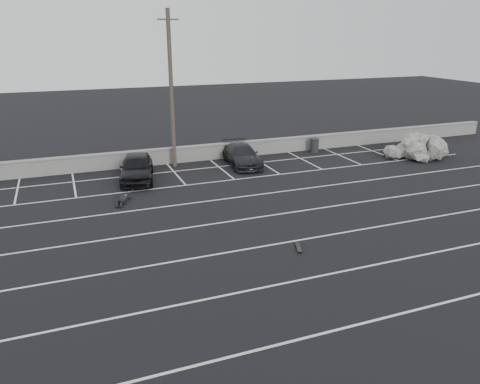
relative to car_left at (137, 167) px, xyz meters
name	(u,v)px	position (x,y,z in m)	size (l,w,h in m)	color
ground	(287,242)	(4.43, -11.00, -0.79)	(120.00, 120.00, 0.00)	black
seawall	(195,153)	(4.43, 3.00, -0.24)	(50.00, 0.45, 1.06)	gray
stall_lines	(247,207)	(4.34, -6.59, -0.78)	(36.00, 20.05, 0.01)	silver
car_left	(137,167)	(0.00, 0.00, 0.00)	(1.86, 4.62, 1.57)	black
car_right	(242,155)	(7.02, 0.87, -0.12)	(1.88, 4.62, 1.34)	black
utility_pole	(171,90)	(2.80, 2.20, 4.12)	(1.29, 0.26, 9.70)	#4C4238
trash_bin	(314,145)	(13.20, 2.19, -0.27)	(0.87, 0.87, 1.03)	#262729
riprap_pile	(421,150)	(19.32, -1.90, -0.26)	(5.59, 3.78, 1.48)	#A6A49B
person	(123,197)	(-1.28, -3.40, -0.58)	(1.54, 2.26, 0.42)	black
skateboard	(299,248)	(4.54, -11.78, -0.72)	(0.42, 0.71, 0.08)	black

